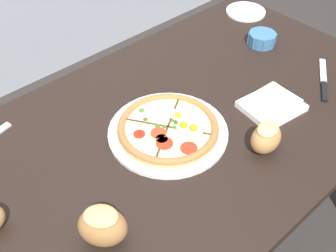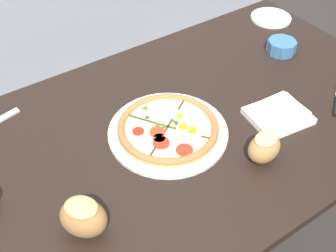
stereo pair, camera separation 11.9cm
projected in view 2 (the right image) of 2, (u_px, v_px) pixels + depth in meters
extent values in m
plane|color=#2D2826|center=(184.00, 252.00, 1.77)|extent=(12.00, 12.00, 0.00)
cube|color=black|center=(190.00, 125.00, 1.26)|extent=(1.46, 0.87, 0.03)
cube|color=black|center=(253.00, 82.00, 2.03)|extent=(0.06, 0.06, 0.72)
cylinder|color=white|center=(168.00, 132.00, 1.21)|extent=(0.35, 0.35, 0.01)
cylinder|color=tan|center=(168.00, 129.00, 1.20)|extent=(0.29, 0.29, 0.01)
cylinder|color=beige|center=(168.00, 127.00, 1.20)|extent=(0.25, 0.25, 0.00)
torus|color=#A36B38|center=(168.00, 127.00, 1.20)|extent=(0.29, 0.29, 0.02)
cube|color=#472D19|center=(189.00, 133.00, 1.18)|extent=(0.07, 0.11, 0.00)
cube|color=#472D19|center=(176.00, 113.00, 1.24)|extent=(0.11, 0.07, 0.00)
cube|color=#472D19|center=(148.00, 121.00, 1.21)|extent=(0.07, 0.11, 0.00)
cube|color=#472D19|center=(159.00, 141.00, 1.15)|extent=(0.11, 0.07, 0.00)
cylinder|color=red|center=(183.00, 129.00, 1.19)|extent=(0.04, 0.04, 0.00)
cylinder|color=red|center=(161.00, 143.00, 1.15)|extent=(0.05, 0.05, 0.00)
cylinder|color=red|center=(157.00, 132.00, 1.18)|extent=(0.04, 0.04, 0.00)
cylinder|color=red|center=(184.00, 150.00, 1.13)|extent=(0.05, 0.05, 0.00)
cylinder|color=red|center=(159.00, 138.00, 1.16)|extent=(0.03, 0.03, 0.00)
cylinder|color=red|center=(138.00, 131.00, 1.18)|extent=(0.03, 0.03, 0.00)
ellipsoid|color=white|center=(193.00, 130.00, 1.17)|extent=(0.08, 0.09, 0.01)
sphere|color=orange|center=(192.00, 130.00, 1.16)|extent=(0.02, 0.02, 0.02)
ellipsoid|color=white|center=(184.00, 128.00, 1.18)|extent=(0.07, 0.07, 0.01)
sphere|color=orange|center=(183.00, 127.00, 1.17)|extent=(0.02, 0.02, 0.02)
ellipsoid|color=white|center=(180.00, 116.00, 1.22)|extent=(0.07, 0.07, 0.01)
sphere|color=#F4AD1E|center=(180.00, 116.00, 1.21)|extent=(0.02, 0.02, 0.02)
cylinder|color=#386B23|center=(164.00, 126.00, 1.20)|extent=(0.01, 0.01, 0.00)
cylinder|color=#477A2D|center=(194.00, 129.00, 1.18)|extent=(0.02, 0.02, 0.00)
cylinder|color=#477A2D|center=(145.00, 108.00, 1.25)|extent=(0.02, 0.02, 0.00)
cylinder|color=#2D5B1E|center=(184.00, 123.00, 1.20)|extent=(0.01, 0.01, 0.00)
cylinder|color=#386B23|center=(158.00, 125.00, 1.20)|extent=(0.01, 0.01, 0.00)
cylinder|color=#386B23|center=(174.00, 128.00, 1.19)|extent=(0.01, 0.01, 0.00)
cylinder|color=#477A2D|center=(175.00, 121.00, 1.21)|extent=(0.02, 0.02, 0.00)
cylinder|color=#2D5B1E|center=(147.00, 117.00, 1.22)|extent=(0.01, 0.01, 0.00)
cylinder|color=#2D5B1E|center=(176.00, 124.00, 1.20)|extent=(0.01, 0.01, 0.00)
cylinder|color=teal|center=(281.00, 47.00, 1.50)|extent=(0.10, 0.10, 0.05)
cylinder|color=#AD1423|center=(282.00, 45.00, 1.50)|extent=(0.08, 0.08, 0.03)
cylinder|color=teal|center=(291.00, 42.00, 1.52)|extent=(0.01, 0.01, 0.04)
cylinder|color=teal|center=(281.00, 39.00, 1.54)|extent=(0.01, 0.01, 0.04)
cylinder|color=teal|center=(272.00, 40.00, 1.53)|extent=(0.01, 0.01, 0.04)
cylinder|color=teal|center=(268.00, 45.00, 1.51)|extent=(0.01, 0.01, 0.04)
cylinder|color=teal|center=(272.00, 51.00, 1.48)|extent=(0.01, 0.01, 0.04)
cylinder|color=teal|center=(282.00, 54.00, 1.47)|extent=(0.01, 0.01, 0.04)
cylinder|color=teal|center=(292.00, 53.00, 1.47)|extent=(0.01, 0.01, 0.04)
cylinder|color=teal|center=(295.00, 48.00, 1.50)|extent=(0.01, 0.01, 0.04)
cube|color=white|center=(278.00, 116.00, 1.25)|extent=(0.19, 0.17, 0.02)
cube|color=white|center=(279.00, 111.00, 1.24)|extent=(0.15, 0.13, 0.02)
ellipsoid|color=#A3703D|center=(84.00, 218.00, 0.95)|extent=(0.14, 0.14, 0.10)
ellipsoid|color=tan|center=(81.00, 207.00, 0.92)|extent=(0.10, 0.10, 0.03)
ellipsoid|color=#B27F47|center=(264.00, 148.00, 1.11)|extent=(0.10, 0.08, 0.08)
ellipsoid|color=#EAB775|center=(266.00, 139.00, 1.09)|extent=(0.07, 0.06, 0.02)
cube|color=silver|center=(1.00, 119.00, 1.25)|extent=(0.12, 0.04, 0.01)
cylinder|color=white|center=(271.00, 18.00, 1.69)|extent=(0.16, 0.16, 0.01)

